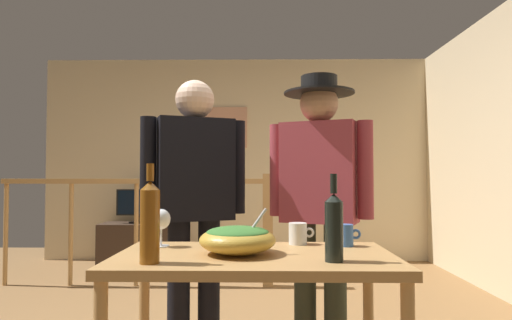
{
  "coord_description": "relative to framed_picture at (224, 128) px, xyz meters",
  "views": [
    {
      "loc": [
        0.33,
        -2.68,
        1.1
      ],
      "look_at": [
        0.3,
        -0.48,
        1.18
      ],
      "focal_mm": 30.44,
      "sensor_mm": 36.0,
      "label": 1
    }
  ],
  "objects": [
    {
      "name": "mug_blue",
      "position": [
        0.9,
        -3.56,
        -0.9
      ],
      "size": [
        0.11,
        0.07,
        0.1
      ],
      "color": "#3866B2",
      "rests_on": "serving_table"
    },
    {
      "name": "flat_screen_tv",
      "position": [
        -1.02,
        -0.32,
        -0.96
      ],
      "size": [
        0.51,
        0.12,
        0.42
      ],
      "color": "black",
      "rests_on": "tv_console"
    },
    {
      "name": "wine_bottle_amber",
      "position": [
        0.08,
        -3.96,
        -0.79
      ],
      "size": [
        0.07,
        0.07,
        0.38
      ],
      "color": "brown",
      "rests_on": "serving_table"
    },
    {
      "name": "wine_glass",
      "position": [
        0.03,
        -3.59,
        -0.83
      ],
      "size": [
        0.09,
        0.09,
        0.18
      ],
      "color": "silver",
      "rests_on": "serving_table"
    },
    {
      "name": "back_wall",
      "position": [
        0.17,
        0.06,
        -0.41
      ],
      "size": [
        5.0,
        0.1,
        2.61
      ],
      "primitive_type": "cube",
      "color": "beige",
      "rests_on": "ground_plane"
    },
    {
      "name": "person_standing_left",
      "position": [
        0.1,
        -3.06,
        -0.72
      ],
      "size": [
        0.59,
        0.37,
        1.67
      ],
      "rotation": [
        0.0,
        0.0,
        3.53
      ],
      "color": "black",
      "rests_on": "ground_plane"
    },
    {
      "name": "framed_picture",
      "position": [
        0.0,
        0.0,
        0.0
      ],
      "size": [
        0.61,
        0.03,
        0.53
      ],
      "primitive_type": "cube",
      "color": "tan"
    },
    {
      "name": "mug_white",
      "position": [
        0.68,
        -3.51,
        -0.9
      ],
      "size": [
        0.12,
        0.09,
        0.1
      ],
      "color": "white",
      "rests_on": "serving_table"
    },
    {
      "name": "wine_bottle_dark",
      "position": [
        0.78,
        -3.92,
        -0.81
      ],
      "size": [
        0.07,
        0.07,
        0.34
      ],
      "color": "black",
      "rests_on": "serving_table"
    },
    {
      "name": "salad_bowl",
      "position": [
        0.4,
        -3.77,
        -0.89
      ],
      "size": [
        0.33,
        0.33,
        0.19
      ],
      "color": "gold",
      "rests_on": "serving_table"
    },
    {
      "name": "stair_railing",
      "position": [
        -0.28,
        -1.27,
        -1.03
      ],
      "size": [
        2.72,
        0.1,
        1.12
      ],
      "color": "#B2844C",
      "rests_on": "ground_plane"
    },
    {
      "name": "tv_console",
      "position": [
        -1.02,
        -0.29,
        -1.46
      ],
      "size": [
        0.9,
        0.4,
        0.51
      ],
      "primitive_type": "cube",
      "color": "#38281E",
      "rests_on": "ground_plane"
    },
    {
      "name": "serving_table",
      "position": [
        0.47,
        -3.76,
        -1.04
      ],
      "size": [
        1.18,
        0.66,
        0.77
      ],
      "color": "#B2844C",
      "rests_on": "ground_plane"
    },
    {
      "name": "person_standing_right",
      "position": [
        0.84,
        -3.06,
        -0.7
      ],
      "size": [
        0.58,
        0.42,
        1.69
      ],
      "rotation": [
        0.0,
        0.0,
        2.76
      ],
      "color": "#2D3323",
      "rests_on": "ground_plane"
    }
  ]
}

